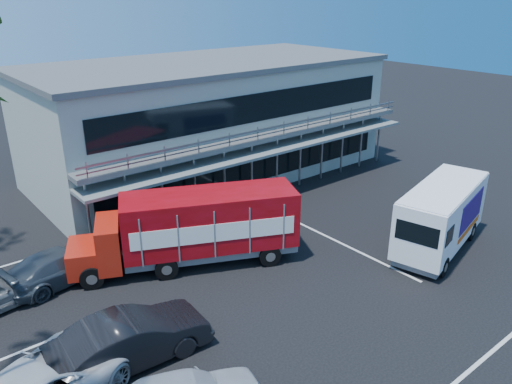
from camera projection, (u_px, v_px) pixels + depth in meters
ground at (353, 278)px, 21.03m from camera, size 120.00×120.00×0.00m
building at (209, 118)px, 32.17m from camera, size 22.40×12.00×7.30m
red_truck at (195, 227)px, 21.58m from camera, size 9.75×6.11×3.27m
white_van at (441, 216)px, 22.86m from camera, size 6.80×3.71×3.15m
parked_car_b at (131, 340)px, 16.01m from camera, size 5.30×2.13×1.71m
parked_car_d at (62, 265)px, 20.67m from camera, size 5.18×2.88×1.42m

